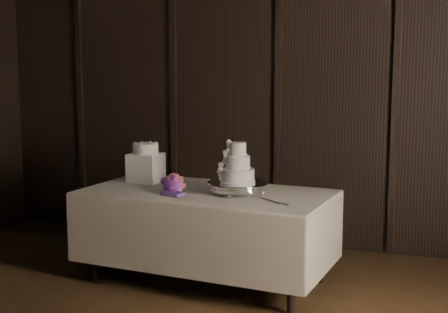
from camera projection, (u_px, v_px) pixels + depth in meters
room at (92, 123)px, 2.77m from camera, size 6.08×7.08×3.08m
display_table at (207, 232)px, 5.08m from camera, size 2.08×1.23×0.76m
cake_stand at (238, 188)px, 4.94m from camera, size 0.51×0.51×0.09m
wedding_cake at (234, 167)px, 4.91m from camera, size 0.30×0.27×0.32m
bouquet at (173, 185)px, 4.98m from camera, size 0.39×0.46×0.18m
box_pedestal at (146, 168)px, 5.43m from camera, size 0.27×0.27×0.25m
small_cake at (146, 148)px, 5.41m from camera, size 0.24×0.24×0.09m
cake_knife at (270, 201)px, 4.64m from camera, size 0.30×0.26×0.01m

